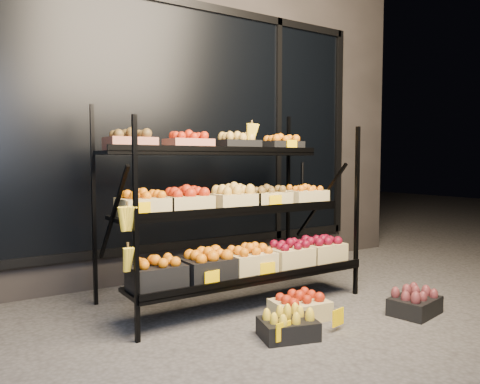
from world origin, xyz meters
TOP-DOWN VIEW (x-y plane):
  - ground at (0.00, 0.00)m, footprint 24.00×24.00m
  - building at (0.00, 2.59)m, footprint 6.00×2.08m
  - display_rack at (-0.01, 0.60)m, footprint 2.18×1.02m
  - tag_floor_a at (-0.25, -0.40)m, footprint 0.13×0.01m
  - tag_floor_b at (0.23, -0.40)m, footprint 0.13×0.01m
  - floor_crate_midleft at (-0.14, -0.30)m, footprint 0.43×0.37m
  - floor_crate_midright at (0.18, -0.05)m, footprint 0.44×0.35m
  - floor_crate_right at (1.00, -0.46)m, footprint 0.44×0.36m

SIDE VIEW (x-z plane):
  - ground at x=0.00m, z-range 0.00..0.00m
  - tag_floor_a at x=-0.25m, z-range 0.00..0.12m
  - tag_floor_b at x=0.23m, z-range 0.00..0.12m
  - floor_crate_midleft at x=-0.14m, z-range -0.01..0.19m
  - floor_crate_right at x=1.00m, z-range -0.01..0.19m
  - floor_crate_midright at x=0.18m, z-range -0.01..0.20m
  - display_rack at x=-0.01m, z-range -0.04..1.62m
  - building at x=0.00m, z-range 0.00..3.50m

